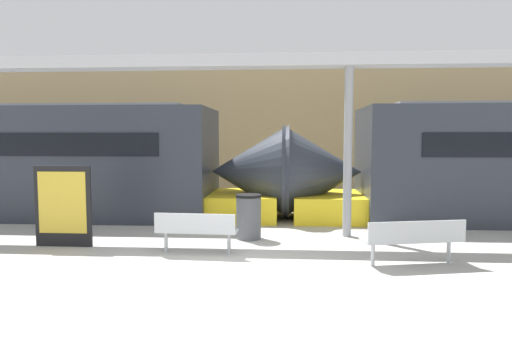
% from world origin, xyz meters
% --- Properties ---
extents(ground_plane, '(60.00, 60.00, 0.00)m').
position_xyz_m(ground_plane, '(0.00, 0.00, 0.00)').
color(ground_plane, '#B2AFA8').
extents(station_wall, '(56.00, 0.20, 5.00)m').
position_xyz_m(station_wall, '(0.00, 10.91, 2.50)').
color(station_wall, tan).
rests_on(station_wall, ground_plane).
extents(bench_near, '(1.60, 0.52, 0.82)m').
position_xyz_m(bench_near, '(-0.60, 1.20, 0.50)').
color(bench_near, '#ADB2B7').
rests_on(bench_near, ground_plane).
extents(bench_far, '(1.86, 0.82, 0.82)m').
position_xyz_m(bench_far, '(3.40, 0.68, 0.50)').
color(bench_far, '#ADB2B7').
rests_on(bench_far, ground_plane).
extents(trash_bin, '(0.58, 0.58, 1.00)m').
position_xyz_m(trash_bin, '(0.31, 2.63, 0.50)').
color(trash_bin, '#4C4F54').
rests_on(trash_bin, ground_plane).
extents(poster_board, '(1.19, 0.07, 1.69)m').
position_xyz_m(poster_board, '(-3.48, 1.64, 0.85)').
color(poster_board, black).
rests_on(poster_board, ground_plane).
extents(support_column_near, '(0.20, 0.20, 3.85)m').
position_xyz_m(support_column_near, '(2.54, 3.06, 1.93)').
color(support_column_near, gray).
rests_on(support_column_near, ground_plane).
extents(canopy_beam, '(28.00, 0.60, 0.28)m').
position_xyz_m(canopy_beam, '(2.54, 3.06, 3.99)').
color(canopy_beam, '#B7B7BC').
rests_on(canopy_beam, support_column_near).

